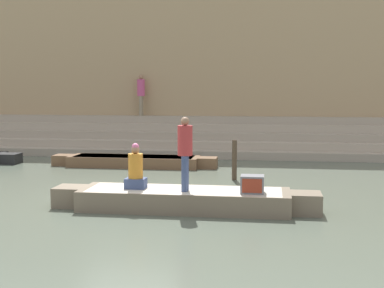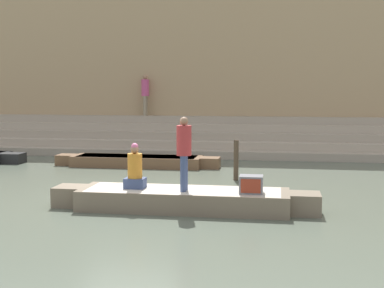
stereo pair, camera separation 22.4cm
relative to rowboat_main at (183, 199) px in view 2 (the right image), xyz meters
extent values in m
plane|color=#566051|center=(-1.47, 0.87, -0.24)|extent=(120.00, 120.00, 0.00)
cube|color=tan|center=(-1.47, 10.14, -0.09)|extent=(36.00, 3.15, 0.30)
cube|color=#B2A28D|center=(-1.47, 10.45, 0.21)|extent=(36.00, 2.52, 0.30)
cube|color=tan|center=(-1.47, 10.77, 0.51)|extent=(36.00, 1.89, 0.30)
cube|color=#B2A28D|center=(-1.47, 11.09, 0.81)|extent=(36.00, 1.26, 0.30)
cube|color=tan|center=(-1.47, 11.40, 1.11)|extent=(36.00, 0.63, 0.30)
cube|color=tan|center=(-1.47, 12.32, 3.49)|extent=(34.20, 1.20, 7.47)
cube|color=brown|center=(-1.47, 11.70, 0.06)|extent=(34.20, 0.12, 0.60)
cube|color=#756651|center=(0.00, 0.00, -0.02)|extent=(4.68, 1.30, 0.46)
cube|color=beige|center=(0.00, 0.00, 0.19)|extent=(4.31, 1.20, 0.05)
cube|color=#756651|center=(2.67, 0.00, -0.02)|extent=(0.66, 0.72, 0.46)
cube|color=#756651|center=(-2.67, 0.00, -0.02)|extent=(0.66, 0.72, 0.46)
cylinder|color=olive|center=(-0.70, 0.75, 0.11)|extent=(2.78, 0.04, 0.04)
cylinder|color=#3D4C75|center=(0.04, -0.05, 0.61)|extent=(0.14, 0.14, 0.79)
cylinder|color=#3D4C75|center=(0.04, -0.23, 0.61)|extent=(0.14, 0.14, 0.79)
cylinder|color=#B23333|center=(0.04, -0.14, 1.33)|extent=(0.33, 0.33, 0.66)
sphere|color=#9E7556|center=(0.04, -0.14, 1.75)|extent=(0.19, 0.19, 0.19)
cube|color=#3D4C75|center=(-1.11, 0.00, 0.33)|extent=(0.46, 0.36, 0.23)
cylinder|color=orange|center=(-1.11, 0.00, 0.72)|extent=(0.33, 0.33, 0.56)
sphere|color=#9E7556|center=(-1.11, 0.00, 1.09)|extent=(0.19, 0.19, 0.19)
sphere|color=pink|center=(-1.11, 0.00, 1.16)|extent=(0.16, 0.16, 0.16)
cube|color=slate|center=(1.51, -0.16, 0.40)|extent=(0.50, 0.41, 0.38)
cube|color=#99331E|center=(1.51, -0.37, 0.40)|extent=(0.42, 0.02, 0.30)
cube|color=brown|center=(-2.77, 6.33, -0.06)|extent=(4.52, 1.20, 0.37)
cube|color=tan|center=(-2.77, 6.33, 0.10)|extent=(4.16, 1.10, 0.05)
cube|color=brown|center=(-0.20, 6.33, -0.06)|extent=(0.63, 0.66, 0.37)
cube|color=brown|center=(-5.35, 6.33, -0.06)|extent=(0.63, 0.66, 0.37)
cube|color=black|center=(-7.42, 6.41, -0.06)|extent=(0.68, 0.66, 0.37)
cylinder|color=#473828|center=(0.86, 4.07, 0.35)|extent=(0.15, 0.15, 1.19)
cylinder|color=gray|center=(-3.74, 11.49, 1.70)|extent=(0.14, 0.14, 0.87)
cylinder|color=gray|center=(-3.74, 11.31, 1.70)|extent=(0.14, 0.14, 0.87)
cylinder|color=#C64C7F|center=(-3.74, 11.40, 2.50)|extent=(0.33, 0.33, 0.73)
sphere|color=#9E7556|center=(-3.74, 11.40, 2.96)|extent=(0.21, 0.21, 0.21)
camera|label=1|loc=(1.85, -11.61, 2.46)|focal=50.00mm
camera|label=2|loc=(2.07, -11.57, 2.46)|focal=50.00mm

